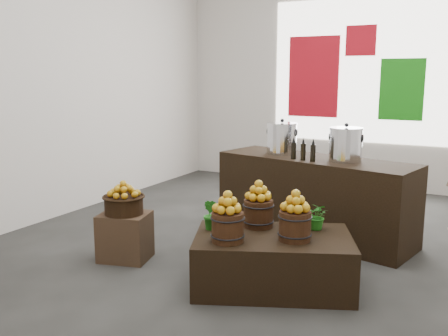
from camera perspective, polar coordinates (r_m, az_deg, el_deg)
The scene contains 22 objects.
ground at distance 5.94m, azimuth 4.79°, elevation -8.49°, with size 7.00×7.00×0.00m, color #3A3A38.
back_wall at distance 8.94m, azimuth 13.99°, elevation 10.70°, with size 6.00×0.04×4.00m, color beige.
back_opening at distance 8.85m, azimuth 15.87°, elevation 10.62°, with size 3.20×0.02×2.40m, color white.
deco_red_left at distance 9.08m, azimuth 10.19°, elevation 10.21°, with size 0.90×0.04×1.40m, color #B30D1B.
deco_green_right at distance 8.74m, azimuth 19.64°, elevation 8.44°, with size 0.70×0.04×1.00m, color #187E13.
deco_red_upper at distance 8.88m, azimuth 15.38°, elevation 13.87°, with size 0.50×0.04×0.50m, color #B30D1B.
crate at distance 5.44m, azimuth -11.23°, elevation -7.68°, with size 0.50×0.41×0.50m, color #4C3423.
wicker_basket at distance 5.35m, azimuth -11.37°, elevation -4.19°, with size 0.40×0.40×0.18m, color black.
apples_in_basket at distance 5.30m, azimuth -11.44°, elevation -2.35°, with size 0.31×0.31×0.17m, color #901804, non-canonical shape.
display_table at distance 4.71m, azimuth 5.60°, elevation -10.53°, with size 1.42×0.88×0.49m, color black.
apple_bucket_front_left at distance 4.41m, azimuth 0.41°, elevation -6.77°, with size 0.28×0.28×0.26m, color #3D2310.
apples_in_bucket_front_left at distance 4.35m, azimuth 0.42°, elevation -3.91°, with size 0.21×0.21×0.19m, color #901804, non-canonical shape.
apple_bucket_front_right at distance 4.49m, azimuth 8.10°, elevation -6.55°, with size 0.28×0.28×0.26m, color #3D2310.
apples_in_bucket_front_right at distance 4.43m, azimuth 8.18°, elevation -3.74°, with size 0.21×0.21×0.19m, color #901804, non-canonical shape.
apple_bucket_rear at distance 4.84m, azimuth 3.94°, elevation -5.20°, with size 0.28×0.28×0.26m, color #3D2310.
apples_in_bucket_rear at distance 4.78m, azimuth 3.98°, elevation -2.58°, with size 0.21×0.21×0.19m, color #901804, non-canonical shape.
herb_garnish_right at distance 4.82m, azimuth 10.62°, elevation -5.42°, with size 0.24×0.21×0.26m, color #1B6916.
herb_garnish_left at distance 4.73m, azimuth -1.45°, elevation -5.33°, with size 0.17×0.13×0.30m, color #1B6916.
counter at distance 6.11m, azimuth 10.29°, elevation -3.34°, with size 2.37×0.75×0.97m, color black.
stock_pot_left at distance 6.24m, azimuth 6.63°, elevation 3.29°, with size 0.37×0.37×0.37m, color silver.
stock_pot_center at distance 5.81m, azimuth 13.73°, elevation 2.52°, with size 0.37×0.37×0.37m, color silver.
oil_cruets at distance 5.79m, azimuth 9.31°, elevation 2.17°, with size 0.26×0.06×0.27m, color black, non-canonical shape.
Camera 1 is at (2.18, -5.17, 1.95)m, focal length 40.00 mm.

